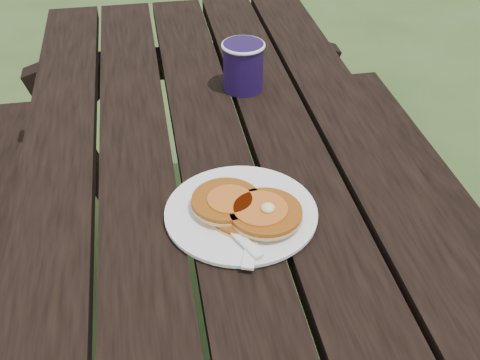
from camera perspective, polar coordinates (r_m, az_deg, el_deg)
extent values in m
cube|color=black|center=(1.13, -1.92, -0.41)|extent=(0.75, 1.80, 0.04)
cube|color=black|center=(1.49, 20.06, -7.22)|extent=(0.25, 1.80, 0.04)
cylinder|color=white|center=(1.03, 0.10, -3.19)|extent=(0.29, 0.29, 0.01)
cylinder|color=#9F5012|center=(1.01, 0.46, -3.10)|extent=(0.12, 0.12, 0.01)
cylinder|color=#9F5012|center=(1.02, -1.35, -1.99)|extent=(0.12, 0.12, 0.01)
cylinder|color=#9F5012|center=(1.00, 2.44, -3.13)|extent=(0.12, 0.12, 0.01)
cylinder|color=#B35419|center=(0.99, 1.95, -2.67)|extent=(0.09, 0.09, 0.00)
ellipsoid|color=#F4E59E|center=(0.99, 2.66, -2.65)|extent=(0.02, 0.02, 0.01)
cube|color=white|center=(0.99, 1.40, -4.72)|extent=(0.08, 0.18, 0.00)
cylinder|color=#1A0C37|center=(1.38, 0.31, 10.71)|extent=(0.09, 0.09, 0.11)
torus|color=white|center=(1.36, 0.32, 12.66)|extent=(0.10, 0.10, 0.01)
cylinder|color=black|center=(1.36, 0.32, 12.59)|extent=(0.08, 0.08, 0.01)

